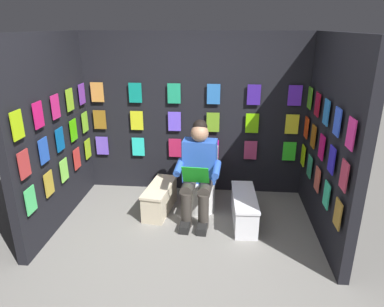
{
  "coord_description": "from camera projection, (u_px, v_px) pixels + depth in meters",
  "views": [
    {
      "loc": [
        -0.38,
        2.67,
        2.22
      ],
      "look_at": [
        -0.05,
        -1.02,
        0.85
      ],
      "focal_mm": 32.68,
      "sensor_mm": 36.0,
      "label": 1
    }
  ],
  "objects": [
    {
      "name": "person_reading",
      "position": [
        198.0,
        171.0,
        4.12
      ],
      "size": [
        0.55,
        0.7,
        1.19
      ],
      "rotation": [
        0.0,
        0.0,
        -0.07
      ],
      "color": "blue",
      "rests_on": "ground"
    },
    {
      "name": "comic_longbox_far",
      "position": [
        244.0,
        209.0,
        4.12
      ],
      "size": [
        0.3,
        0.83,
        0.35
      ],
      "rotation": [
        0.0,
        0.0,
        0.04
      ],
      "color": "silver",
      "rests_on": "ground"
    },
    {
      "name": "display_wall_left",
      "position": [
        331.0,
        141.0,
        3.66
      ],
      "size": [
        0.14,
        1.85,
        2.16
      ],
      "color": "black",
      "rests_on": "ground"
    },
    {
      "name": "ground_plane",
      "position": [
        177.0,
        275.0,
        3.3
      ],
      "size": [
        30.0,
        30.0,
        0.0
      ],
      "primitive_type": "plane",
      "color": "gray"
    },
    {
      "name": "toilet",
      "position": [
        201.0,
        184.0,
        4.42
      ],
      "size": [
        0.42,
        0.57,
        0.77
      ],
      "rotation": [
        0.0,
        0.0,
        -0.07
      ],
      "color": "white",
      "rests_on": "ground"
    },
    {
      "name": "display_wall_right",
      "position": [
        52.0,
        133.0,
        3.92
      ],
      "size": [
        0.14,
        1.85,
        2.16
      ],
      "color": "black",
      "rests_on": "ground"
    },
    {
      "name": "comic_longbox_near",
      "position": [
        160.0,
        198.0,
        4.38
      ],
      "size": [
        0.36,
        0.74,
        0.35
      ],
      "rotation": [
        0.0,
        0.0,
        -0.13
      ],
      "color": "beige",
      "rests_on": "ground"
    },
    {
      "name": "display_wall_back",
      "position": [
        194.0,
        115.0,
        4.71
      ],
      "size": [
        3.05,
        0.14,
        2.16
      ],
      "color": "black",
      "rests_on": "ground"
    }
  ]
}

